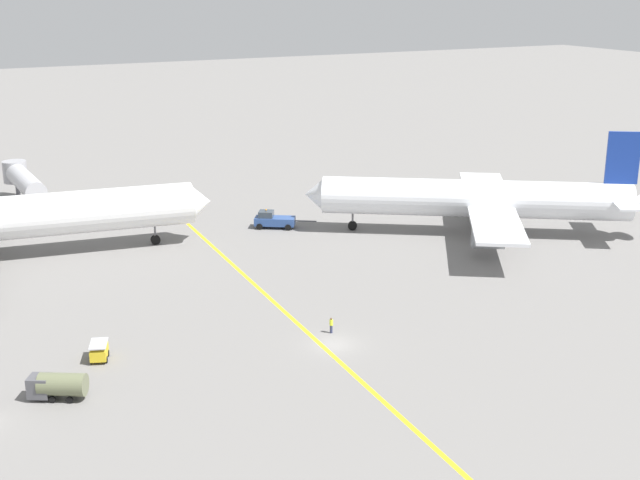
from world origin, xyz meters
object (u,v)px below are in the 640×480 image
(pushback_tug, at_px, (274,220))
(gse_fuel_bowser_stubby, at_px, (57,385))
(gse_baggage_cart_near_cluster, at_px, (99,351))
(jet_bridge, at_px, (23,179))
(airliner_being_pushed, at_px, (478,199))
(ground_crew_marshaller_foreground, at_px, (331,325))

(pushback_tug, relative_size, gse_fuel_bowser_stubby, 1.59)
(gse_baggage_cart_near_cluster, bearing_deg, gse_fuel_bowser_stubby, -128.39)
(gse_fuel_bowser_stubby, bearing_deg, gse_baggage_cart_near_cluster, 51.61)
(pushback_tug, bearing_deg, jet_bridge, 136.17)
(airliner_being_pushed, distance_m, jet_bridge, 70.78)
(pushback_tug, bearing_deg, airliner_being_pushed, -32.75)
(gse_baggage_cart_near_cluster, bearing_deg, pushback_tug, 45.75)
(pushback_tug, relative_size, jet_bridge, 0.44)
(gse_baggage_cart_near_cluster, height_order, jet_bridge, jet_bridge)
(gse_fuel_bowser_stubby, relative_size, jet_bridge, 0.28)
(gse_baggage_cart_near_cluster, bearing_deg, jet_bridge, 87.77)
(pushback_tug, relative_size, ground_crew_marshaller_foreground, 4.93)
(airliner_being_pushed, height_order, ground_crew_marshaller_foreground, airliner_being_pushed)
(pushback_tug, bearing_deg, ground_crew_marshaller_foreground, -105.12)
(ground_crew_marshaller_foreground, bearing_deg, pushback_tug, 74.88)
(gse_fuel_bowser_stubby, xyz_separation_m, jet_bridge, (7.45, 69.11, 3.00))
(airliner_being_pushed, distance_m, pushback_tug, 29.28)
(gse_baggage_cart_near_cluster, xyz_separation_m, jet_bridge, (2.45, 62.80, 3.48))
(pushback_tug, height_order, gse_fuel_bowser_stubby, pushback_tug)
(airliner_being_pushed, distance_m, ground_crew_marshaller_foreground, 41.33)
(pushback_tug, distance_m, gse_baggage_cart_near_cluster, 47.00)
(gse_fuel_bowser_stubby, bearing_deg, airliner_being_pushed, 21.31)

